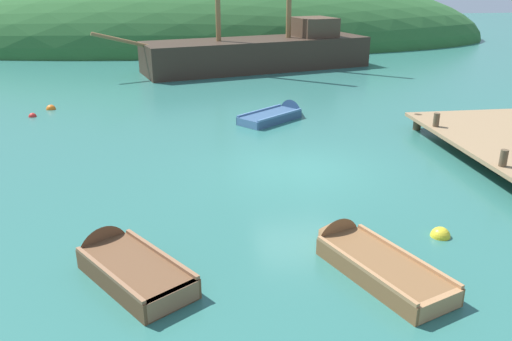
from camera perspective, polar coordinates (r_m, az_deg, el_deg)
ground_plane at (r=15.05m, az=4.77°, el=0.09°), size 120.00×120.00×0.00m
shore_hill at (r=44.32m, az=-6.46°, el=13.73°), size 48.94×18.14×11.18m
sailing_ship at (r=31.42m, az=0.44°, el=12.26°), size 15.89×6.95×12.36m
rowboat_outer_left at (r=10.41m, az=11.74°, el=-9.51°), size 2.27×3.52×1.06m
rowboat_portside at (r=20.44m, az=2.55°, el=5.99°), size 3.14×2.85×1.06m
rowboat_center at (r=10.27m, az=-14.37°, el=-10.07°), size 2.65×3.13×1.08m
buoy_orange at (r=23.48m, az=-21.53°, el=6.26°), size 0.39×0.39×0.39m
buoy_red at (r=22.51m, az=-23.28°, el=5.44°), size 0.30×0.30×0.30m
buoy_yellow at (r=11.95m, az=19.52°, el=-6.82°), size 0.42×0.42×0.42m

